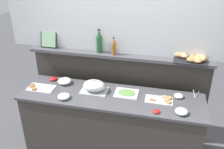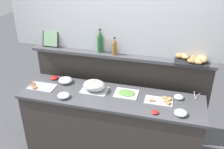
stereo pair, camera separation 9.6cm
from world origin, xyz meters
name	(u,v)px [view 2 (the right image)]	position (x,y,z in m)	size (l,w,h in m)	color
ground_plane	(120,125)	(0.00, 0.60, 0.00)	(12.00, 12.00, 0.00)	#4C4C51
buffet_counter	(111,125)	(0.00, 0.00, 0.46)	(2.30, 0.63, 0.92)	#3D3833
back_ledge_unit	(119,92)	(0.00, 0.49, 0.68)	(2.46, 0.22, 1.30)	#3D3833
upper_wall_panel	(121,3)	(0.00, 0.51, 1.95)	(3.06, 0.08, 1.30)	silver
sandwich_platter_side	(160,101)	(0.61, 0.03, 0.93)	(0.33, 0.18, 0.04)	silver
sandwich_platter_front	(40,86)	(-0.95, -0.03, 0.93)	(0.34, 0.20, 0.04)	white
cold_cuts_platter	(126,93)	(0.18, 0.09, 0.93)	(0.29, 0.24, 0.02)	white
serving_cloche	(94,86)	(-0.23, 0.06, 0.99)	(0.34, 0.24, 0.17)	#B7BABF
glass_bowl_large	(181,113)	(0.85, -0.18, 0.95)	(0.15, 0.15, 0.06)	silver
glass_bowl_medium	(64,96)	(-0.55, -0.19, 0.95)	(0.15, 0.15, 0.06)	silver
glass_bowl_small	(179,97)	(0.82, 0.15, 0.94)	(0.12, 0.12, 0.05)	silver
glass_bowl_extra	(65,80)	(-0.68, 0.16, 0.95)	(0.19, 0.19, 0.07)	silver
condiment_bowl_red	(155,112)	(0.58, -0.22, 0.93)	(0.08, 0.08, 0.03)	red
condiment_bowl_teal	(54,78)	(-0.87, 0.22, 0.94)	(0.11, 0.11, 0.04)	red
serving_tongs	(196,96)	(1.03, 0.27, 0.92)	(0.08, 0.19, 0.01)	#B7BABF
vinegar_bottle_amber	(115,47)	(-0.05, 0.40, 1.41)	(0.06, 0.06, 0.24)	#8E5B23
wine_bottle_green	(100,42)	(-0.26, 0.44, 1.45)	(0.08, 0.08, 0.32)	#23562D
bread_basket	(193,59)	(0.94, 0.42, 1.34)	(0.42, 0.28, 0.08)	black
framed_picture	(51,38)	(-0.99, 0.45, 1.42)	(0.24, 0.07, 0.24)	black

